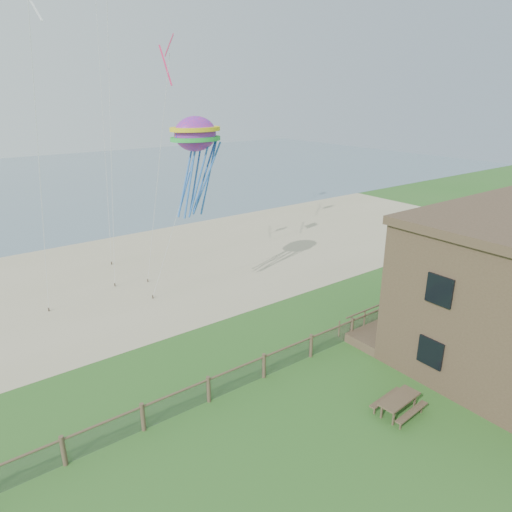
{
  "coord_description": "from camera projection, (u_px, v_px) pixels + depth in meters",
  "views": [
    {
      "loc": [
        -11.23,
        -8.46,
        12.58
      ],
      "look_at": [
        1.03,
        8.0,
        5.27
      ],
      "focal_mm": 32.0,
      "sensor_mm": 36.0,
      "label": 1
    }
  ],
  "objects": [
    {
      "name": "motel_deck",
      "position": [
        441.0,
        307.0,
        27.94
      ],
      "size": [
        15.0,
        2.0,
        0.5
      ],
      "primitive_type": "cube",
      "color": "brown",
      "rests_on": "ground"
    },
    {
      "name": "kite_red",
      "position": [
        170.0,
        56.0,
        24.84
      ],
      "size": [
        1.95,
        1.77,
        2.34
      ],
      "primitive_type": null,
      "rotation": [
        0.44,
        0.0,
        1.11
      ],
      "color": "#EC2961"
    },
    {
      "name": "ground",
      "position": [
        362.0,
        453.0,
        16.93
      ],
      "size": [
        160.0,
        160.0,
        0.0
      ],
      "primitive_type": "plane",
      "color": "#2D6221",
      "rests_on": "ground"
    },
    {
      "name": "ocean",
      "position": [
        14.0,
        185.0,
        66.79
      ],
      "size": [
        160.0,
        68.0,
        0.02
      ],
      "primitive_type": "cube",
      "color": "slate",
      "rests_on": "ground"
    },
    {
      "name": "sand_beach",
      "position": [
        131.0,
        275.0,
        33.55
      ],
      "size": [
        72.0,
        20.0,
        0.02
      ],
      "primitive_type": "cube",
      "color": "tan",
      "rests_on": "ground"
    },
    {
      "name": "picnic_table",
      "position": [
        399.0,
        405.0,
        18.9
      ],
      "size": [
        2.11,
        1.65,
        0.85
      ],
      "primitive_type": null,
      "rotation": [
        0.0,
        0.0,
        0.07
      ],
      "color": "brown",
      "rests_on": "ground"
    },
    {
      "name": "chainlink_fence",
      "position": [
        264.0,
        367.0,
        21.28
      ],
      "size": [
        36.2,
        0.2,
        1.25
      ],
      "primitive_type": null,
      "color": "#4B402A",
      "rests_on": "ground"
    },
    {
      "name": "octopus_kite",
      "position": [
        197.0,
        163.0,
        25.57
      ],
      "size": [
        3.37,
        2.73,
        6.1
      ],
      "primitive_type": null,
      "rotation": [
        0.0,
        0.0,
        -0.24
      ],
      "color": "#FF285B"
    }
  ]
}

